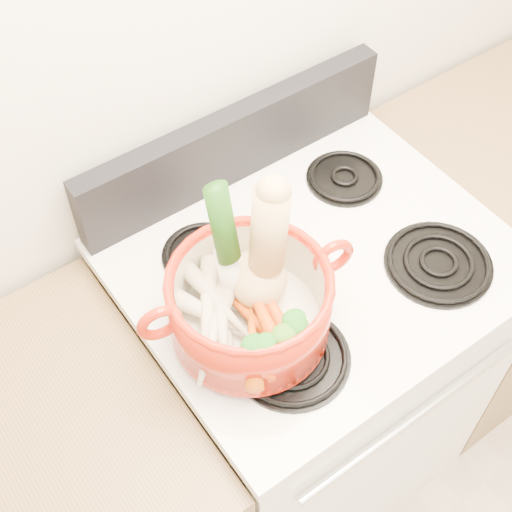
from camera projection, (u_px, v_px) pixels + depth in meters
wall_back at (217, 31)px, 1.38m from camera, size 3.50×0.02×2.60m
stove_body at (304, 372)px, 1.86m from camera, size 0.76×0.65×0.92m
cooktop at (317, 262)px, 1.49m from camera, size 0.78×0.67×0.03m
control_backsplash at (234, 144)px, 1.56m from camera, size 0.76×0.05×0.18m
oven_handle at (416, 417)px, 1.44m from camera, size 0.60×0.02×0.02m
burner_front_left at (291, 357)px, 1.32m from camera, size 0.22×0.22×0.02m
burner_front_right at (439, 262)px, 1.46m from camera, size 0.22×0.22×0.02m
burner_back_left at (203, 254)px, 1.47m from camera, size 0.17×0.17×0.02m
burner_back_right at (344, 177)px, 1.61m from camera, size 0.17×0.17×0.02m
dutch_oven at (250, 305)px, 1.30m from camera, size 0.35×0.35×0.15m
pot_handle_left at (160, 323)px, 1.21m from camera, size 0.09×0.03×0.08m
pot_handle_right at (333, 257)px, 1.30m from camera, size 0.09×0.03×0.08m
squash at (260, 252)px, 1.25m from camera, size 0.17×0.15×0.29m
leek at (229, 250)px, 1.24m from camera, size 0.05×0.11×0.30m
ginger at (236, 273)px, 1.36m from camera, size 0.10×0.08×0.05m
parsnip_0 at (222, 317)px, 1.31m from camera, size 0.12×0.23×0.06m
parsnip_1 at (215, 329)px, 1.27m from camera, size 0.19×0.18×0.06m
parsnip_2 at (215, 315)px, 1.29m from camera, size 0.12×0.18×0.05m
parsnip_3 at (222, 329)px, 1.27m from camera, size 0.11×0.16×0.05m
parsnip_4 at (207, 307)px, 1.29m from camera, size 0.16×0.19×0.06m
parsnip_5 at (216, 300)px, 1.29m from camera, size 0.06×0.20×0.05m
carrot_0 at (258, 324)px, 1.30m from camera, size 0.06×0.18×0.05m
carrot_1 at (253, 349)px, 1.26m from camera, size 0.12×0.15×0.05m
carrot_2 at (271, 306)px, 1.31m from camera, size 0.07×0.18×0.05m
carrot_3 at (267, 343)px, 1.26m from camera, size 0.11×0.14×0.04m
carrot_4 at (263, 317)px, 1.28m from camera, size 0.07×0.18×0.05m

